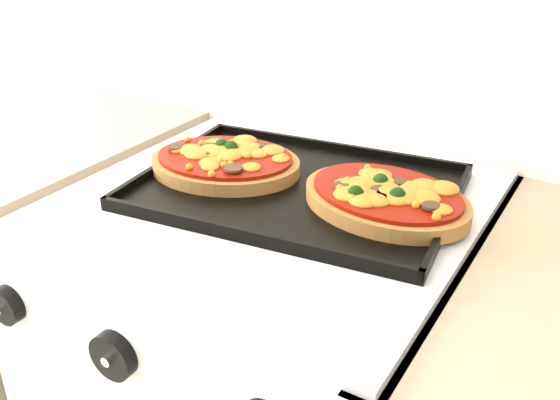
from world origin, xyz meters
The scene contains 6 objects.
control_panel centered at (0.04, 1.39, 0.85)m, with size 0.60×0.02×0.09m, color white.
knob_left centered at (-0.14, 1.37, 0.85)m, with size 0.05×0.05×0.02m, color black.
knob_center centered at (0.04, 1.37, 0.85)m, with size 0.06×0.06×0.02m, color black.
baking_tray centered at (0.06, 1.74, 0.92)m, with size 0.46×0.34×0.02m, color black.
pizza_left centered at (-0.06, 1.73, 0.94)m, with size 0.24×0.19×0.04m, color olive, non-canonical shape.
pizza_right centered at (0.20, 1.74, 0.94)m, with size 0.25×0.18×0.04m, color olive, non-canonical shape.
Camera 1 is at (0.48, 1.00, 1.32)m, focal length 40.00 mm.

